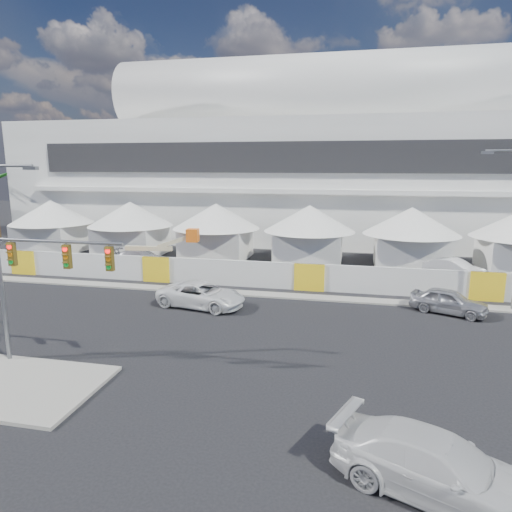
% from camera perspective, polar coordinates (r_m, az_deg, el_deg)
% --- Properties ---
extents(ground, '(160.00, 160.00, 0.00)m').
position_cam_1_polar(ground, '(22.13, -13.46, -13.32)').
color(ground, black).
rests_on(ground, ground).
extents(stadium, '(80.00, 24.80, 21.98)m').
position_cam_1_polar(stadium, '(59.51, 12.16, 11.53)').
color(stadium, silver).
rests_on(stadium, ground).
extents(tent_row, '(53.40, 8.40, 5.40)m').
position_cam_1_polar(tent_row, '(43.28, 0.73, 3.51)').
color(tent_row, white).
rests_on(tent_row, ground).
extents(hoarding_fence, '(70.00, 0.25, 2.00)m').
position_cam_1_polar(hoarding_fence, '(33.65, 6.69, -2.63)').
color(hoarding_fence, silver).
rests_on(hoarding_fence, ground).
extents(sedan_silver, '(3.48, 4.91, 1.55)m').
position_cam_1_polar(sedan_silver, '(30.87, 22.95, -5.22)').
color(sedan_silver, '#B8B9BE').
rests_on(sedan_silver, ground).
extents(pickup_curb, '(3.64, 6.14, 1.60)m').
position_cam_1_polar(pickup_curb, '(29.91, -6.85, -4.84)').
color(pickup_curb, white).
rests_on(pickup_curb, ground).
extents(pickup_near, '(4.49, 6.45, 1.73)m').
position_cam_1_polar(pickup_near, '(14.91, 21.78, -23.27)').
color(pickup_near, silver).
rests_on(pickup_near, ground).
extents(lot_car_a, '(4.27, 5.05, 1.63)m').
position_cam_1_polar(lot_car_a, '(40.08, 23.53, -1.50)').
color(lot_car_a, silver).
rests_on(lot_car_a, ground).
extents(lot_car_c, '(2.53, 5.64, 1.60)m').
position_cam_1_polar(lot_car_c, '(42.07, -14.10, -0.32)').
color(lot_car_c, silver).
rests_on(lot_car_c, ground).
extents(traffic_mast, '(8.27, 0.64, 6.57)m').
position_cam_1_polar(traffic_mast, '(23.55, -29.11, -3.14)').
color(traffic_mast, gray).
rests_on(traffic_mast, median_island).
extents(streetlight_median, '(2.53, 0.25, 9.13)m').
position_cam_1_polar(streetlight_median, '(23.37, -29.18, 0.72)').
color(streetlight_median, gray).
rests_on(streetlight_median, median_island).
extents(boom_lift, '(7.63, 2.17, 3.82)m').
position_cam_1_polar(boom_lift, '(39.90, -14.00, -0.62)').
color(boom_lift, orange).
rests_on(boom_lift, ground).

